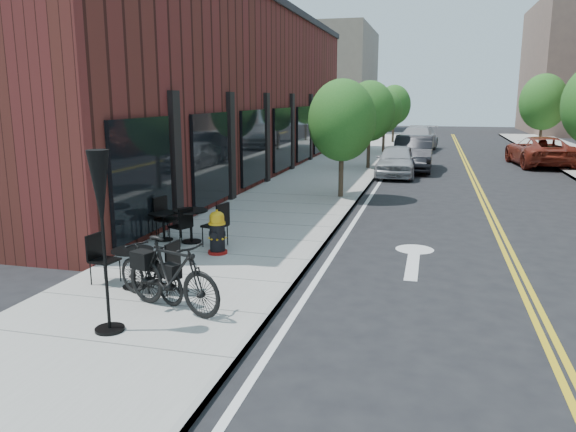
% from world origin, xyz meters
% --- Properties ---
extents(ground, '(120.00, 120.00, 0.00)m').
position_xyz_m(ground, '(0.00, 0.00, 0.00)').
color(ground, black).
rests_on(ground, ground).
extents(sidewalk_near, '(4.00, 70.00, 0.12)m').
position_xyz_m(sidewalk_near, '(-2.00, 10.00, 0.06)').
color(sidewalk_near, '#9E9B93').
rests_on(sidewalk_near, ground).
extents(building_near, '(5.00, 28.00, 7.00)m').
position_xyz_m(building_near, '(-6.50, 14.00, 3.50)').
color(building_near, '#4E2019').
rests_on(building_near, ground).
extents(bg_building_left, '(8.00, 14.00, 10.00)m').
position_xyz_m(bg_building_left, '(-8.00, 48.00, 5.00)').
color(bg_building_left, '#726656').
rests_on(bg_building_left, ground).
extents(tree_near_a, '(2.20, 2.20, 3.81)m').
position_xyz_m(tree_near_a, '(-0.60, 9.00, 2.60)').
color(tree_near_a, '#382B1E').
rests_on(tree_near_a, sidewalk_near).
extents(tree_near_b, '(2.30, 2.30, 3.98)m').
position_xyz_m(tree_near_b, '(-0.60, 17.00, 2.71)').
color(tree_near_b, '#382B1E').
rests_on(tree_near_b, sidewalk_near).
extents(tree_near_c, '(2.10, 2.10, 3.67)m').
position_xyz_m(tree_near_c, '(-0.60, 25.00, 2.53)').
color(tree_near_c, '#382B1E').
rests_on(tree_near_c, sidewalk_near).
extents(tree_near_d, '(2.40, 2.40, 4.11)m').
position_xyz_m(tree_near_d, '(-0.60, 33.00, 2.79)').
color(tree_near_d, '#382B1E').
rests_on(tree_near_d, sidewalk_near).
extents(tree_far_c, '(2.80, 2.80, 4.62)m').
position_xyz_m(tree_far_c, '(8.60, 28.00, 3.06)').
color(tree_far_c, '#382B1E').
rests_on(tree_far_c, sidewalk_far).
extents(fire_hydrant, '(0.52, 0.52, 0.94)m').
position_xyz_m(fire_hydrant, '(-1.99, 1.48, 0.56)').
color(fire_hydrant, maroon).
rests_on(fire_hydrant, sidewalk_near).
extents(bicycle_left, '(1.61, 1.04, 0.94)m').
position_xyz_m(bicycle_left, '(-2.02, -1.36, 0.59)').
color(bicycle_left, black).
rests_on(bicycle_left, sidewalk_near).
extents(bicycle_right, '(1.97, 1.13, 1.14)m').
position_xyz_m(bicycle_right, '(-1.47, -1.70, 0.69)').
color(bicycle_right, black).
rests_on(bicycle_right, sidewalk_near).
extents(bistro_set_a, '(1.66, 0.78, 0.88)m').
position_xyz_m(bistro_set_a, '(-2.60, -0.89, 0.56)').
color(bistro_set_a, black).
rests_on(bistro_set_a, sidewalk_near).
extents(bistro_set_b, '(1.58, 1.00, 0.84)m').
position_xyz_m(bistro_set_b, '(-3.60, 2.23, 0.54)').
color(bistro_set_b, black).
rests_on(bistro_set_b, sidewalk_near).
extents(bistro_set_c, '(1.84, 0.95, 0.97)m').
position_xyz_m(bistro_set_c, '(-2.91, 2.21, 0.61)').
color(bistro_set_c, black).
rests_on(bistro_set_c, sidewalk_near).
extents(patio_umbrella, '(0.41, 0.41, 2.54)m').
position_xyz_m(patio_umbrella, '(-2.00, -2.64, 1.94)').
color(patio_umbrella, black).
rests_on(patio_umbrella, sidewalk_near).
extents(parked_car_a, '(1.62, 4.02, 1.37)m').
position_xyz_m(parked_car_a, '(0.80, 15.19, 0.68)').
color(parked_car_a, '#A4A7AC').
rests_on(parked_car_a, ground).
extents(parked_car_b, '(1.71, 4.84, 1.59)m').
position_xyz_m(parked_car_b, '(1.42, 17.45, 0.80)').
color(parked_car_b, black).
rests_on(parked_car_b, ground).
extents(parked_car_c, '(2.83, 5.55, 1.54)m').
position_xyz_m(parked_car_c, '(1.30, 27.52, 0.77)').
color(parked_car_c, '#ABAAAF').
rests_on(parked_car_c, ground).
extents(parked_car_far, '(2.94, 5.48, 1.46)m').
position_xyz_m(parked_car_far, '(7.40, 20.79, 0.73)').
color(parked_car_far, maroon).
rests_on(parked_car_far, ground).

